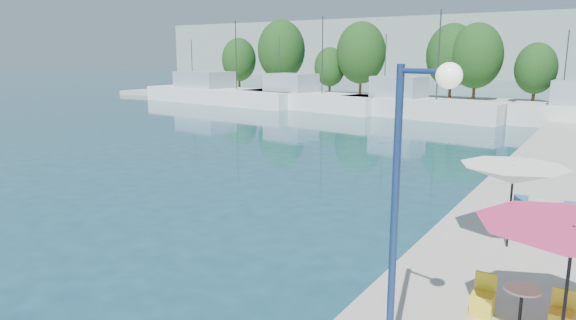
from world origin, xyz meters
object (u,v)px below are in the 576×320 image
Objects in this scene: street_lamp at (414,168)px; trawler_03 at (416,106)px; umbrella_white at (513,175)px; umbrella_pink at (572,240)px; trawler_01 at (220,94)px; trawler_02 at (306,99)px.

trawler_03 is at bearing 124.32° from street_lamp.
umbrella_white is 0.55× the size of street_lamp.
umbrella_pink is 0.64× the size of street_lamp.
trawler_01 and trawler_02 have the same top height.
trawler_02 and trawler_03 have the same top height.
umbrella_pink is (15.36, -38.03, 1.57)m from trawler_03.
trawler_01 is at bearing 148.64° from street_lamp.
umbrella_pink is at bearing -37.28° from trawler_01.
trawler_03 is 5.84× the size of umbrella_white.
street_lamp is at bearing -92.82° from umbrella_white.
trawler_02 is 48.66m from umbrella_pink.
trawler_02 reaches higher than umbrella_pink.
trawler_02 is at bearing 138.23° from street_lamp.
street_lamp is (26.30, -41.79, 3.02)m from trawler_02.
trawler_03 is (12.99, -1.48, 0.00)m from trawler_02.
trawler_01 reaches higher than umbrella_pink.
street_lamp reaches higher than umbrella_white.
trawler_03 is 3.23× the size of street_lamp.
umbrella_white is at bearing -34.78° from trawler_01.
umbrella_pink is 5.17m from umbrella_white.
umbrella_white is (13.66, -33.15, 1.54)m from trawler_03.
trawler_01 is 1.26× the size of trawler_02.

